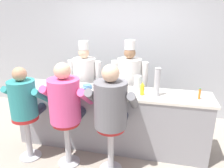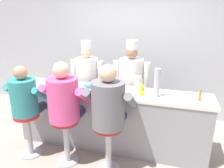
# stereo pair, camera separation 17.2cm
# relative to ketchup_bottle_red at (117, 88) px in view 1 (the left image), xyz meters

# --- Properties ---
(ground_plane) EXTENTS (20.00, 20.00, 0.00)m
(ground_plane) POSITION_rel_ketchup_bottle_red_xyz_m (-0.14, -0.13, -1.08)
(ground_plane) COLOR #9E9384
(wall_back) EXTENTS (10.00, 0.06, 2.70)m
(wall_back) POSITION_rel_ketchup_bottle_red_xyz_m (-0.14, 1.62, 0.27)
(wall_back) COLOR #B2B7BC
(wall_back) RESTS_ON ground_plane
(diner_counter) EXTENTS (3.05, 0.58, 0.97)m
(diner_counter) POSITION_rel_ketchup_bottle_red_xyz_m (-0.14, 0.16, -0.60)
(diner_counter) COLOR gray
(diner_counter) RESTS_ON ground_plane
(ketchup_bottle_red) EXTENTS (0.07, 0.07, 0.24)m
(ketchup_bottle_red) POSITION_rel_ketchup_bottle_red_xyz_m (0.00, 0.00, 0.00)
(ketchup_bottle_red) COLOR red
(ketchup_bottle_red) RESTS_ON diner_counter
(mustard_bottle_yellow) EXTENTS (0.06, 0.06, 0.20)m
(mustard_bottle_yellow) POSITION_rel_ketchup_bottle_red_xyz_m (0.36, 0.09, -0.02)
(mustard_bottle_yellow) COLOR yellow
(mustard_bottle_yellow) RESTS_ON diner_counter
(hot_sauce_bottle_orange) EXTENTS (0.03, 0.03, 0.15)m
(hot_sauce_bottle_orange) POSITION_rel_ketchup_bottle_red_xyz_m (1.15, 0.11, -0.04)
(hot_sauce_bottle_orange) COLOR orange
(hot_sauce_bottle_orange) RESTS_ON diner_counter
(water_pitcher_clear) EXTENTS (0.13, 0.11, 0.23)m
(water_pitcher_clear) POSITION_rel_ketchup_bottle_red_xyz_m (0.27, 0.27, 0.00)
(water_pitcher_clear) COLOR silver
(water_pitcher_clear) RESTS_ON diner_counter
(breakfast_plate) EXTENTS (0.25, 0.25, 0.05)m
(breakfast_plate) POSITION_rel_ketchup_bottle_red_xyz_m (-0.21, 0.09, -0.10)
(breakfast_plate) COLOR white
(breakfast_plate) RESTS_ON diner_counter
(cereal_bowl) EXTENTS (0.14, 0.14, 0.06)m
(cereal_bowl) POSITION_rel_ketchup_bottle_red_xyz_m (-0.52, 0.19, -0.08)
(cereal_bowl) COLOR #4C7FB7
(cereal_bowl) RESTS_ON diner_counter
(coffee_mug_tan) EXTENTS (0.13, 0.09, 0.08)m
(coffee_mug_tan) POSITION_rel_ketchup_bottle_red_xyz_m (-0.00, 0.22, -0.07)
(coffee_mug_tan) COLOR beige
(coffee_mug_tan) RESTS_ON diner_counter
(coffee_mug_blue) EXTENTS (0.13, 0.09, 0.08)m
(coffee_mug_blue) POSITION_rel_ketchup_bottle_red_xyz_m (-0.51, -0.01, -0.07)
(coffee_mug_blue) COLOR #4C7AB2
(coffee_mug_blue) RESTS_ON diner_counter
(cup_stack_steel) EXTENTS (0.09, 0.09, 0.41)m
(cup_stack_steel) POSITION_rel_ketchup_bottle_red_xyz_m (0.56, 0.10, 0.10)
(cup_stack_steel) COLOR #B7BABF
(cup_stack_steel) RESTS_ON diner_counter
(diner_seated_teal) EXTENTS (0.57, 0.57, 1.42)m
(diner_seated_teal) POSITION_rel_ketchup_bottle_red_xyz_m (-1.27, -0.40, -0.18)
(diner_seated_teal) COLOR #B2B5BA
(diner_seated_teal) RESTS_ON ground_plane
(diner_seated_pink) EXTENTS (0.65, 0.64, 1.52)m
(diner_seated_pink) POSITION_rel_ketchup_bottle_red_xyz_m (-0.63, -0.40, -0.14)
(diner_seated_pink) COLOR #B2B5BA
(diner_seated_pink) RESTS_ON ground_plane
(diner_seated_grey) EXTENTS (0.65, 0.65, 1.53)m
(diner_seated_grey) POSITION_rel_ketchup_bottle_red_xyz_m (0.01, -0.40, -0.13)
(diner_seated_grey) COLOR #B2B5BA
(diner_seated_grey) RESTS_ON ground_plane
(cook_in_whites_near) EXTENTS (0.64, 0.41, 1.64)m
(cook_in_whites_near) POSITION_rel_ketchup_bottle_red_xyz_m (-0.78, 0.77, -0.18)
(cook_in_whites_near) COLOR #232328
(cook_in_whites_near) RESTS_ON ground_plane
(cook_in_whites_far) EXTENTS (0.66, 0.42, 1.68)m
(cook_in_whites_far) POSITION_rel_ketchup_bottle_red_xyz_m (0.06, 0.76, -0.16)
(cook_in_whites_far) COLOR #232328
(cook_in_whites_far) RESTS_ON ground_plane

